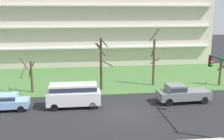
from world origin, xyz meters
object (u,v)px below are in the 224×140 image
tree_left (101,62)px  tree_right (221,69)px  tree_center (154,61)px  van_white_center_left (74,94)px  pickup_gray_near_left (181,93)px  tree_far_left (30,75)px  sedan_blue_center_right (5,101)px

tree_left → tree_right: size_ratio=1.56×
tree_center → van_white_center_left: size_ratio=1.38×
pickup_gray_near_left → tree_right: bearing=-145.0°
tree_far_left → tree_left: 8.32m
tree_left → van_white_center_left: tree_left is taller
tree_left → van_white_center_left: (-3.29, -5.57, -2.02)m
tree_far_left → tree_center: 15.04m
tree_far_left → pickup_gray_near_left: 16.98m
tree_right → pickup_gray_near_left: (-7.33, -5.59, -1.18)m
tree_left → van_white_center_left: bearing=-120.6°
tree_far_left → pickup_gray_near_left: tree_far_left is taller
tree_far_left → tree_right: size_ratio=1.04×
tree_center → van_white_center_left: 12.26m
pickup_gray_near_left → tree_far_left: bearing=-21.6°
tree_center → tree_right: (8.37, -1.25, -1.03)m
tree_left → pickup_gray_near_left: 9.85m
pickup_gray_near_left → van_white_center_left: (-11.05, 0.01, 0.38)m
tree_center → tree_right: bearing=-8.5°
tree_far_left → tree_center: (14.95, 1.24, 1.09)m
sedan_blue_center_right → tree_left: bearing=-151.3°
tree_left → tree_right: tree_left is taller
tree_center → pickup_gray_near_left: tree_center is taller
tree_right → sedan_blue_center_right: size_ratio=0.90×
tree_far_left → tree_right: (23.32, -0.01, 0.06)m
tree_right → sedan_blue_center_right: (-24.87, -5.58, -1.33)m
tree_far_left → tree_center: bearing=4.7°
tree_right → van_white_center_left: tree_right is taller
tree_far_left → sedan_blue_center_right: bearing=-105.5°
tree_far_left → van_white_center_left: bearing=-48.6°
tree_far_left → tree_center: tree_center is taller
tree_far_left → pickup_gray_near_left: (15.99, -5.60, -1.12)m
tree_center → pickup_gray_near_left: 7.26m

